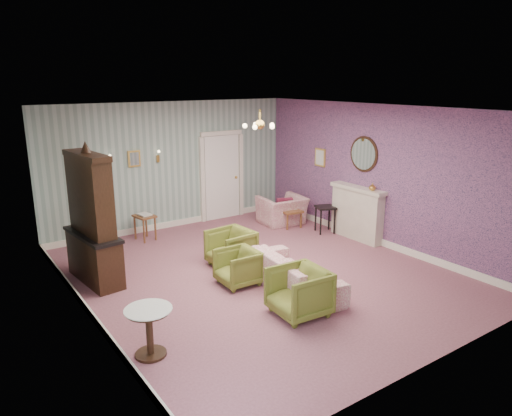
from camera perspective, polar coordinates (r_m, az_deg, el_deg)
floor at (r=8.70m, az=0.42°, el=-7.78°), size 7.00×7.00×0.00m
ceiling at (r=8.03m, az=0.47°, el=11.66°), size 7.00×7.00×0.00m
wall_back at (r=11.23m, az=-9.95°, el=4.97°), size 6.00×0.00×6.00m
wall_front at (r=5.86m, az=20.66°, el=-5.17°), size 6.00×0.00×6.00m
wall_left at (r=7.01m, az=-20.02°, el=-1.83°), size 0.00×7.00×7.00m
wall_right at (r=10.23m, az=14.34°, el=3.75°), size 0.00×7.00×7.00m
wall_right_floral at (r=10.22m, az=14.28°, el=3.74°), size 0.00×7.00×7.00m
door at (r=11.85m, az=-4.08°, el=3.87°), size 1.12×0.12×2.16m
olive_chair_a at (r=7.15m, az=5.13°, el=-9.67°), size 0.77×0.81×0.79m
olive_chair_b at (r=8.16m, az=-2.16°, el=-6.85°), size 0.63×0.67×0.67m
olive_chair_c at (r=8.93m, az=-3.01°, el=-4.56°), size 0.75×0.79×0.76m
sofa_chintz at (r=7.95m, az=4.50°, el=-7.00°), size 0.86×2.09×0.79m
wingback_chair at (r=11.49m, az=3.13°, el=0.27°), size 1.08×0.76×0.89m
dresser at (r=8.48m, az=-19.06°, el=-0.79°), size 0.63×1.46×2.36m
fireplace at (r=10.59m, az=11.91°, el=-0.57°), size 0.30×1.40×1.16m
mantel_vase at (r=10.16m, az=13.66°, el=2.46°), size 0.15×0.15×0.15m
oval_mirror at (r=10.40m, az=12.67°, el=6.27°), size 0.04×0.76×0.84m
framed_print at (r=11.39m, az=7.64°, el=5.97°), size 0.04×0.34×0.42m
coffee_table at (r=11.45m, az=3.69°, el=-1.01°), size 0.58×0.88×0.42m
side_table_black at (r=10.95m, az=8.20°, el=-1.36°), size 0.53×0.53×0.61m
pedestal_table at (r=6.33m, az=-12.54°, el=-14.19°), size 0.74×0.74×0.65m
nesting_table at (r=10.63m, az=-13.05°, el=-2.15°), size 0.43×0.52×0.60m
gilt_mirror_back at (r=10.81m, az=-14.26°, el=5.69°), size 0.28×0.06×0.36m
sconce_left at (r=10.61m, az=-17.00°, el=5.33°), size 0.16×0.12×0.30m
sconce_right at (r=10.99m, az=-11.54°, el=6.00°), size 0.16×0.12×0.30m
chandelier at (r=8.05m, az=0.46°, el=9.74°), size 0.56×0.56×0.36m
burgundy_cushion at (r=11.33m, az=3.40°, el=0.25°), size 0.41×0.28×0.39m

